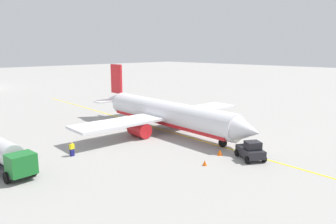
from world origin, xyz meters
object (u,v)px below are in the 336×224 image
at_px(refueling_worker, 72,149).
at_px(safety_cone_nose, 220,152).
at_px(pushback_tug, 251,151).
at_px(fuel_tanker, 3,153).
at_px(airplane, 166,114).
at_px(safety_cone_wingtip, 205,163).

height_order(refueling_worker, safety_cone_nose, refueling_worker).
bearing_deg(pushback_tug, fuel_tanker, -128.08).
height_order(fuel_tanker, refueling_worker, fuel_tanker).
relative_size(fuel_tanker, pushback_tug, 2.64).
bearing_deg(fuel_tanker, pushback_tug, 51.92).
distance_m(fuel_tanker, refueling_worker, 7.26).
bearing_deg(airplane, safety_cone_nose, -16.04).
bearing_deg(airplane, refueling_worker, -87.36).
bearing_deg(refueling_worker, fuel_tanker, -97.99).
xyz_separation_m(airplane, fuel_tanker, (-0.26, -23.25, -0.91)).
relative_size(refueling_worker, safety_cone_nose, 2.39).
height_order(fuel_tanker, pushback_tug, fuel_tanker).
height_order(pushback_tug, safety_cone_wingtip, pushback_tug).
height_order(pushback_tug, refueling_worker, pushback_tug).
relative_size(fuel_tanker, safety_cone_wingtip, 19.35).
distance_m(fuel_tanker, pushback_tug, 26.53).
bearing_deg(fuel_tanker, safety_cone_nose, 56.33).
distance_m(airplane, pushback_tug, 16.36).
relative_size(airplane, pushback_tug, 8.11).
bearing_deg(refueling_worker, safety_cone_wingtip, 33.32).
bearing_deg(pushback_tug, safety_cone_nose, -158.53).
xyz_separation_m(pushback_tug, safety_cone_nose, (-3.32, -1.31, -0.65)).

